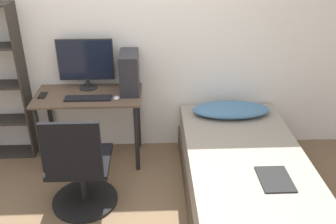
{
  "coord_description": "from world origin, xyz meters",
  "views": [
    {
      "loc": [
        0.34,
        -2.25,
        2.22
      ],
      "look_at": [
        0.46,
        0.61,
        0.75
      ],
      "focal_mm": 40.0,
      "sensor_mm": 36.0,
      "label": 1
    }
  ],
  "objects_px": {
    "keyboard": "(88,98)",
    "bed": "(245,181)",
    "pc_tower": "(129,72)",
    "office_chair": "(80,174)",
    "monitor": "(86,62)"
  },
  "relations": [
    {
      "from": "keyboard",
      "to": "pc_tower",
      "type": "xyz_separation_m",
      "value": [
        0.39,
        0.18,
        0.18
      ]
    },
    {
      "from": "bed",
      "to": "monitor",
      "type": "relative_size",
      "value": 3.78
    },
    {
      "from": "keyboard",
      "to": "monitor",
      "type": "bearing_deg",
      "value": 97.69
    },
    {
      "from": "office_chair",
      "to": "keyboard",
      "type": "height_order",
      "value": "office_chair"
    },
    {
      "from": "office_chair",
      "to": "monitor",
      "type": "height_order",
      "value": "monitor"
    },
    {
      "from": "keyboard",
      "to": "pc_tower",
      "type": "relative_size",
      "value": 1.11
    },
    {
      "from": "monitor",
      "to": "pc_tower",
      "type": "bearing_deg",
      "value": -12.5
    },
    {
      "from": "bed",
      "to": "pc_tower",
      "type": "bearing_deg",
      "value": 140.46
    },
    {
      "from": "pc_tower",
      "to": "office_chair",
      "type": "bearing_deg",
      "value": -116.05
    },
    {
      "from": "keyboard",
      "to": "bed",
      "type": "bearing_deg",
      "value": -25.06
    },
    {
      "from": "keyboard",
      "to": "pc_tower",
      "type": "bearing_deg",
      "value": 24.57
    },
    {
      "from": "office_chair",
      "to": "keyboard",
      "type": "xyz_separation_m",
      "value": [
        0.01,
        0.63,
        0.4
      ]
    },
    {
      "from": "pc_tower",
      "to": "monitor",
      "type": "bearing_deg",
      "value": 167.5
    },
    {
      "from": "keyboard",
      "to": "pc_tower",
      "type": "height_order",
      "value": "pc_tower"
    },
    {
      "from": "bed",
      "to": "keyboard",
      "type": "bearing_deg",
      "value": 154.94
    }
  ]
}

